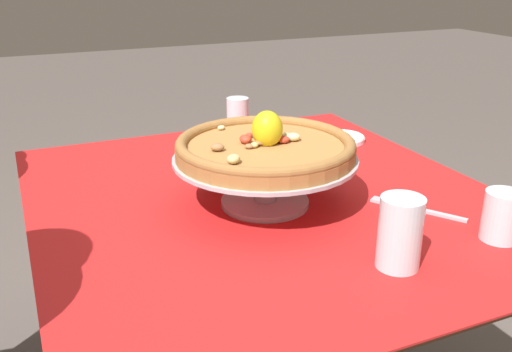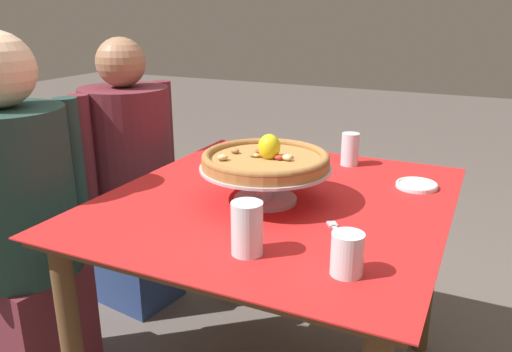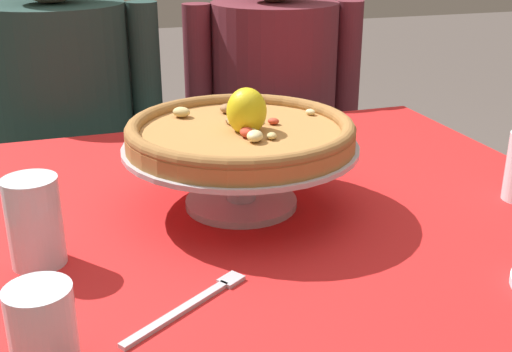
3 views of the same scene
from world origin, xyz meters
name	(u,v)px [view 3 (image 3 of 3)]	position (x,y,z in m)	size (l,w,h in m)	color
dining_table	(268,262)	(0.00, 0.00, 0.62)	(1.10, 1.00, 0.73)	brown
pizza_stand	(241,163)	(-0.04, 0.02, 0.81)	(0.39, 0.39, 0.11)	#B7B7C1
pizza	(241,131)	(-0.04, 0.02, 0.86)	(0.37, 0.37, 0.10)	#AD753D
water_glass_side_left	(35,228)	(-0.37, -0.08, 0.79)	(0.08, 0.08, 0.13)	silver
water_glass_front_left	(43,333)	(-0.36, -0.32, 0.77)	(0.07, 0.07, 0.10)	silver
dinner_fork	(193,304)	(-0.19, -0.25, 0.73)	(0.18, 0.13, 0.01)	#B7B7C1
diner_left	(69,153)	(-0.30, 0.77, 0.60)	(0.51, 0.40, 1.22)	maroon
diner_right	(273,136)	(0.30, 0.81, 0.58)	(0.52, 0.41, 1.17)	navy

